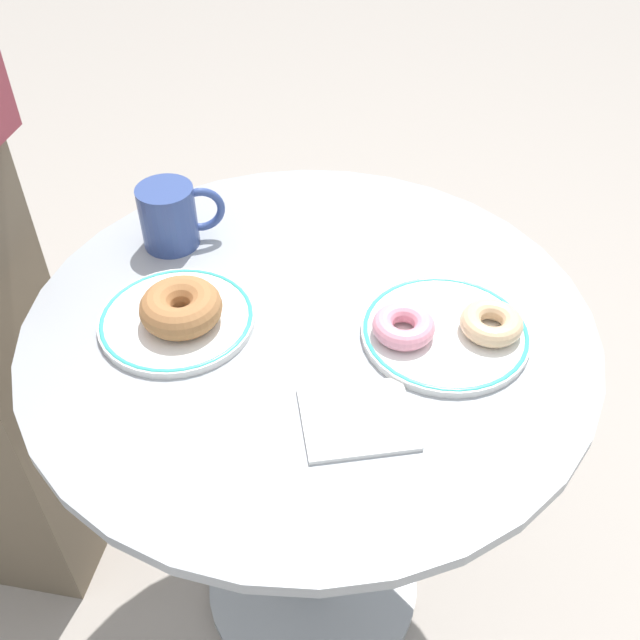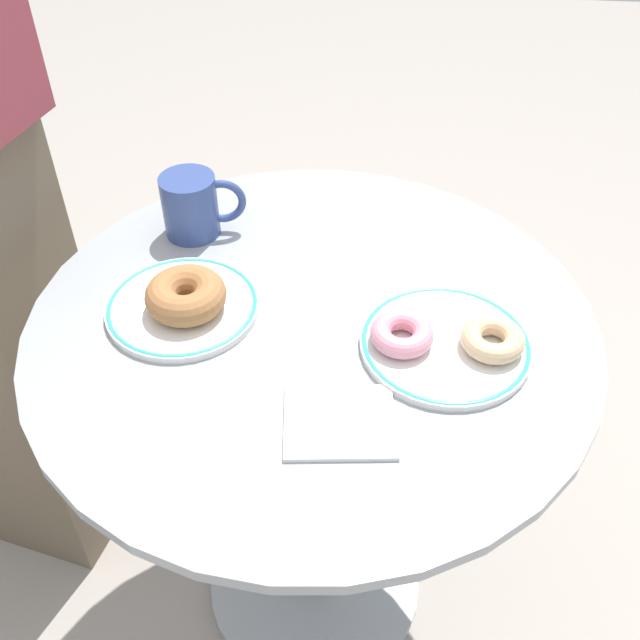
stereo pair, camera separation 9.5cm
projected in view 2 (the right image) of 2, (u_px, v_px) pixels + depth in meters
ground_plane at (315, 587)px, 1.49m from camera, size 7.00×7.00×0.02m
cafe_table at (313, 428)px, 1.15m from camera, size 0.77×0.77×0.73m
plate_left at (183, 305)px, 1.00m from camera, size 0.21×0.21×0.01m
plate_right at (445, 344)px, 0.94m from camera, size 0.22×0.22×0.01m
donut_cinnamon at (186, 295)px, 0.97m from camera, size 0.11×0.11×0.04m
donut_glazed at (493, 339)px, 0.92m from camera, size 0.12×0.12×0.03m
donut_pink_frosted at (402, 334)px, 0.93m from camera, size 0.09×0.09×0.03m
paper_napkin at (340, 422)px, 0.85m from camera, size 0.14×0.12×0.01m
coffee_mug at (193, 205)px, 1.10m from camera, size 0.13×0.08×0.10m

